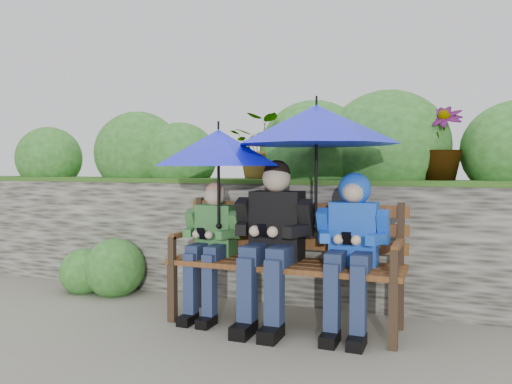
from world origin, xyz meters
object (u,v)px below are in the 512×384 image
at_px(park_bench, 287,254).
at_px(boy_middle, 272,235).
at_px(umbrella_left, 218,148).
at_px(umbrella_right, 316,125).
at_px(boy_right, 352,238).
at_px(boy_left, 211,240).

bearing_deg(park_bench, boy_middle, -133.24).
xyz_separation_m(umbrella_left, umbrella_right, (0.72, 0.08, 0.15)).
relative_size(boy_middle, boy_right, 1.08).
relative_size(park_bench, boy_middle, 1.42).
height_order(park_bench, boy_right, boy_right).
distance_m(boy_middle, umbrella_right, 0.84).
height_order(boy_middle, boy_right, boy_middle).
height_order(boy_left, umbrella_right, umbrella_right).
bearing_deg(boy_left, boy_middle, -1.95).
height_order(boy_middle, umbrella_right, umbrella_right).
bearing_deg(boy_right, umbrella_left, -177.70).
bearing_deg(umbrella_left, boy_right, 2.30).
relative_size(boy_right, umbrella_right, 0.95).
bearing_deg(park_bench, umbrella_left, -168.30).
bearing_deg(boy_left, umbrella_left, -22.74).
bearing_deg(umbrella_right, boy_left, -176.75).
xyz_separation_m(boy_middle, umbrella_left, (-0.42, -0.02, 0.62)).
height_order(park_bench, boy_middle, boy_middle).
relative_size(boy_left, umbrella_right, 0.89).
distance_m(park_bench, umbrella_left, 0.92).
height_order(park_bench, umbrella_left, umbrella_left).
xyz_separation_m(boy_right, umbrella_right, (-0.26, 0.04, 0.77)).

